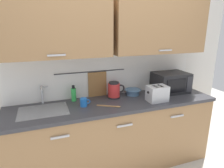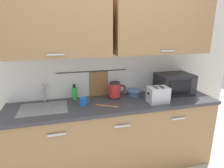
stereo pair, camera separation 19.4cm
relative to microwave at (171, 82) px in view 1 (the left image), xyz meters
The scene contains 10 objects.
counter_unit 1.06m from the microwave, behind, with size 2.53×0.64×0.90m.
back_wall_assembly 1.00m from the microwave, behind, with size 3.70×0.41×2.50m.
sink_faucet 1.69m from the microwave, behind, with size 0.09×0.17×0.22m.
microwave is the anchor object (origin of this frame).
electric_kettle 0.82m from the microwave, behind, with size 0.23×0.16×0.21m.
dish_soap_bottle 1.33m from the microwave, behind, with size 0.06×0.06×0.20m.
mug_near_sink 1.25m from the microwave, behind, with size 0.12×0.08×0.09m.
mixing_bowl 0.56m from the microwave, behind, with size 0.21×0.21×0.08m.
toaster 0.45m from the microwave, 145.99° to the right, with size 0.26×0.17×0.19m.
wooden_spoon 0.99m from the microwave, 166.26° to the right, with size 0.25×0.17×0.01m.
Camera 1 is at (-0.78, -1.77, 1.77)m, focal length 31.37 mm.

